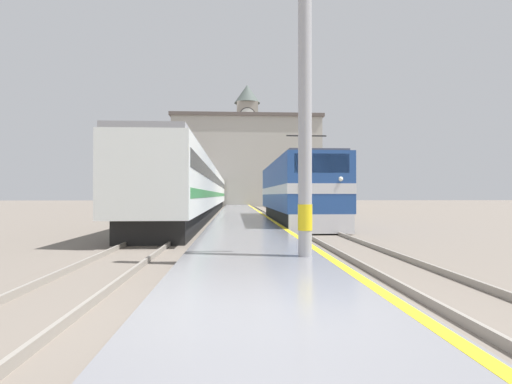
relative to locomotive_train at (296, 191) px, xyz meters
name	(u,v)px	position (x,y,z in m)	size (l,w,h in m)	color
ground_plane	(240,214)	(-3.11, 11.74, -1.92)	(200.00, 200.00, 0.00)	#70665B
platform	(241,216)	(-3.11, 6.74, -1.78)	(3.51, 140.00, 0.29)	slate
rail_track_near	(282,217)	(0.00, 6.74, -1.89)	(2.84, 140.00, 0.16)	#70665B
rail_track_far	(196,217)	(-6.51, 6.74, -1.89)	(2.84, 140.00, 0.16)	#70665B
locomotive_train	(296,191)	(0.00, 0.00, 0.00)	(2.92, 14.34, 4.73)	black
passenger_train	(202,190)	(-6.51, 11.80, 0.22)	(2.92, 45.74, 3.99)	black
catenary_mast	(307,80)	(-1.97, -14.35, 2.45)	(2.33, 0.34, 8.39)	#9E9EA3
clock_tower	(247,140)	(-1.19, 51.49, 10.14)	(4.85, 4.85, 22.56)	#ADA393
station_building	(247,161)	(-1.68, 38.77, 5.07)	(22.98, 7.78, 13.94)	#A8A399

